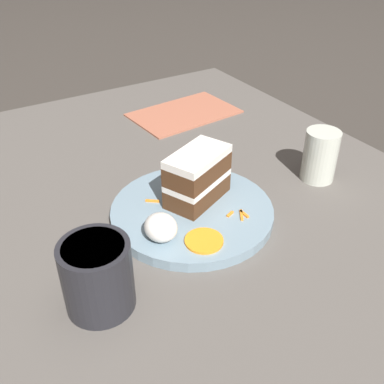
{
  "coord_description": "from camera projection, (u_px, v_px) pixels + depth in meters",
  "views": [
    {
      "loc": [
        -0.43,
        0.32,
        0.46
      ],
      "look_at": [
        0.06,
        0.02,
        0.08
      ],
      "focal_mm": 42.0,
      "sensor_mm": 36.0,
      "label": 1
    }
  ],
  "objects": [
    {
      "name": "ground_plane",
      "position": [
        222.0,
        247.0,
        0.7
      ],
      "size": [
        6.0,
        6.0,
        0.0
      ],
      "primitive_type": "plane",
      "color": "#38332D",
      "rests_on": "ground"
    },
    {
      "name": "cake_slice",
      "position": [
        195.0,
        177.0,
        0.7
      ],
      "size": [
        0.1,
        0.12,
        0.09
      ],
      "rotation": [
        0.0,
        0.0,
        0.42
      ],
      "color": "#4C2D19",
      "rests_on": "plate"
    },
    {
      "name": "cream_dollop",
      "position": [
        161.0,
        227.0,
        0.64
      ],
      "size": [
        0.05,
        0.05,
        0.04
      ],
      "primitive_type": "ellipsoid",
      "color": "white",
      "rests_on": "plate"
    },
    {
      "name": "orange_garnish",
      "position": [
        204.0,
        241.0,
        0.64
      ],
      "size": [
        0.06,
        0.06,
        0.0
      ],
      "primitive_type": "cylinder",
      "color": "orange",
      "rests_on": "plate"
    },
    {
      "name": "dining_table",
      "position": [
        223.0,
        239.0,
        0.7
      ],
      "size": [
        1.28,
        0.83,
        0.03
      ],
      "primitive_type": "cube",
      "color": "#56514C",
      "rests_on": "ground"
    },
    {
      "name": "drinking_glass",
      "position": [
        320.0,
        159.0,
        0.79
      ],
      "size": [
        0.06,
        0.06,
        0.09
      ],
      "color": "beige",
      "rests_on": "dining_table"
    },
    {
      "name": "menu_card",
      "position": [
        184.0,
        113.0,
        1.05
      ],
      "size": [
        0.17,
        0.25,
        0.0
      ],
      "primitive_type": "cube",
      "rotation": [
        0.0,
        0.0,
        3.22
      ],
      "color": "#B2664C",
      "rests_on": "dining_table"
    },
    {
      "name": "coffee_mug",
      "position": [
        97.0,
        274.0,
        0.54
      ],
      "size": [
        0.09,
        0.09,
        0.09
      ],
      "color": "#232328",
      "rests_on": "dining_table"
    },
    {
      "name": "carrot_shreds_scatter",
      "position": [
        205.0,
        204.0,
        0.72
      ],
      "size": [
        0.17,
        0.12,
        0.0
      ],
      "color": "orange",
      "rests_on": "plate"
    },
    {
      "name": "plate",
      "position": [
        192.0,
        212.0,
        0.71
      ],
      "size": [
        0.26,
        0.26,
        0.02
      ],
      "primitive_type": "cylinder",
      "color": "gray",
      "rests_on": "dining_table"
    }
  ]
}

